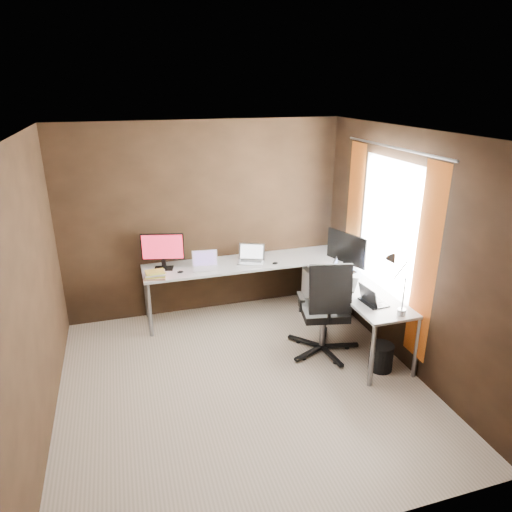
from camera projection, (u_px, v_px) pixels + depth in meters
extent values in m
cube|color=#BDA893|center=(242.00, 383.00, 4.71)|extent=(3.60, 3.60, 0.00)
cube|color=white|center=(239.00, 134.00, 3.82)|extent=(3.60, 3.60, 0.00)
cube|color=black|center=(204.00, 220.00, 5.88)|extent=(3.60, 0.00, 2.50)
cube|color=black|center=(321.00, 385.00, 2.65)|extent=(3.60, 0.00, 2.50)
cube|color=black|center=(31.00, 296.00, 3.77)|extent=(0.00, 3.60, 2.50)
cube|color=black|center=(407.00, 252.00, 4.75)|extent=(0.00, 3.60, 2.50)
cube|color=white|center=(390.00, 225.00, 4.99)|extent=(0.00, 1.00, 1.30)
cube|color=#BF4F16|center=(425.00, 265.00, 4.40)|extent=(0.01, 0.35, 2.00)
cube|color=#BF4F16|center=(353.00, 224.00, 5.70)|extent=(0.01, 0.35, 2.00)
cylinder|color=slate|center=(395.00, 148.00, 4.69)|extent=(0.02, 1.90, 0.02)
cube|color=silver|center=(246.00, 263.00, 5.92)|extent=(2.65, 0.60, 0.03)
cube|color=silver|center=(360.00, 288.00, 5.20)|extent=(0.60, 1.65, 0.03)
cylinder|color=slate|center=(150.00, 310.00, 5.47)|extent=(0.05, 0.05, 0.70)
cylinder|color=slate|center=(146.00, 292.00, 5.94)|extent=(0.05, 0.05, 0.70)
cylinder|color=slate|center=(372.00, 356.00, 4.55)|extent=(0.05, 0.05, 0.70)
cylinder|color=slate|center=(417.00, 348.00, 4.69)|extent=(0.05, 0.05, 0.70)
cylinder|color=slate|center=(327.00, 270.00, 6.64)|extent=(0.05, 0.05, 0.70)
cube|color=silver|center=(323.00, 294.00, 6.02)|extent=(0.42, 0.50, 0.60)
cube|color=black|center=(164.00, 268.00, 5.69)|extent=(0.26, 0.20, 0.01)
cube|color=black|center=(164.00, 263.00, 5.69)|extent=(0.06, 0.04, 0.11)
cube|color=black|center=(163.00, 247.00, 5.61)|extent=(0.52, 0.15, 0.34)
cube|color=red|center=(162.00, 247.00, 5.60)|extent=(0.48, 0.12, 0.31)
cube|color=black|center=(346.00, 271.00, 5.62)|extent=(0.22, 0.27, 0.01)
cube|color=black|center=(345.00, 266.00, 5.59)|extent=(0.05, 0.06, 0.10)
cube|color=black|center=(346.00, 248.00, 5.50)|extent=(0.23, 0.58, 0.38)
cube|color=blue|center=(347.00, 248.00, 5.51)|extent=(0.20, 0.54, 0.35)
cube|color=silver|center=(206.00, 268.00, 5.69)|extent=(0.34, 0.26, 0.02)
cube|color=silver|center=(205.00, 258.00, 5.73)|extent=(0.32, 0.10, 0.20)
cube|color=#6C5497|center=(205.00, 258.00, 5.72)|extent=(0.28, 0.08, 0.17)
cube|color=silver|center=(251.00, 262.00, 5.89)|extent=(0.40, 0.35, 0.02)
cube|color=silver|center=(252.00, 251.00, 5.94)|extent=(0.33, 0.19, 0.21)
cube|color=white|center=(252.00, 252.00, 5.93)|extent=(0.29, 0.16, 0.18)
cube|color=black|center=(344.00, 284.00, 5.24)|extent=(0.46, 0.48, 0.02)
cube|color=black|center=(336.00, 272.00, 5.23)|extent=(0.29, 0.36, 0.25)
cube|color=#191E35|center=(336.00, 272.00, 5.23)|extent=(0.25, 0.32, 0.21)
cube|color=black|center=(373.00, 302.00, 4.80)|extent=(0.23, 0.31, 0.02)
cube|color=black|center=(368.00, 295.00, 4.74)|extent=(0.08, 0.30, 0.18)
cube|color=#CC5E79|center=(368.00, 295.00, 4.74)|extent=(0.07, 0.26, 0.16)
cube|color=tan|center=(155.00, 277.00, 5.43)|extent=(0.28, 0.24, 0.03)
cube|color=#D5D241|center=(155.00, 275.00, 5.42)|extent=(0.25, 0.20, 0.02)
cube|color=silver|center=(155.00, 273.00, 5.41)|extent=(0.25, 0.20, 0.02)
cube|color=#D5D241|center=(155.00, 272.00, 5.41)|extent=(0.23, 0.18, 0.02)
ellipsoid|color=black|center=(180.00, 272.00, 5.56)|extent=(0.09, 0.06, 0.03)
ellipsoid|color=black|center=(275.00, 263.00, 5.83)|extent=(0.09, 0.07, 0.03)
cylinder|color=slate|center=(401.00, 312.00, 4.55)|extent=(0.09, 0.09, 0.06)
cylinder|color=slate|center=(404.00, 293.00, 4.48)|extent=(0.02, 0.02, 0.34)
cylinder|color=slate|center=(400.00, 271.00, 4.41)|extent=(0.02, 0.19, 0.25)
cone|color=slate|center=(393.00, 261.00, 4.42)|extent=(0.11, 0.14, 0.14)
cylinder|color=slate|center=(323.00, 329.00, 5.21)|extent=(0.06, 0.06, 0.41)
cube|color=black|center=(324.00, 311.00, 5.12)|extent=(0.59, 0.59, 0.09)
cube|color=black|center=(331.00, 289.00, 4.77)|extent=(0.47, 0.22, 0.54)
cylinder|color=black|center=(381.00, 357.00, 4.90)|extent=(0.30, 0.30, 0.30)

